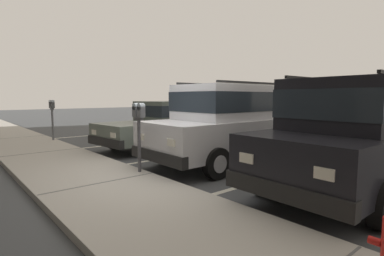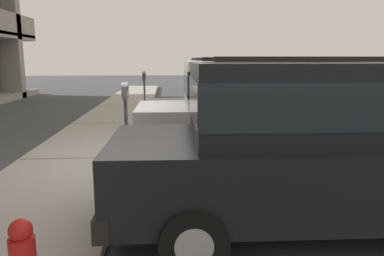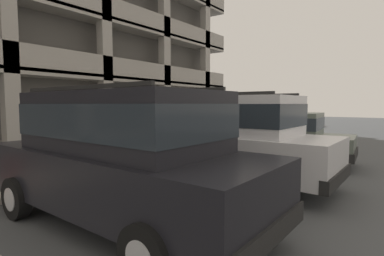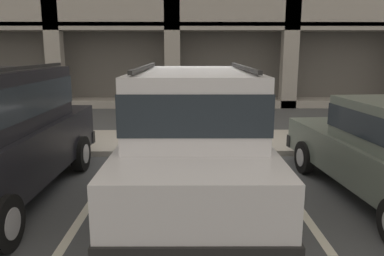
{
  "view_description": "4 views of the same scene",
  "coord_description": "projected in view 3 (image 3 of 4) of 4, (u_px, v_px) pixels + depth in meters",
  "views": [
    {
      "loc": [
        -5.13,
        3.49,
        1.68
      ],
      "look_at": [
        0.13,
        -0.97,
        0.96
      ],
      "focal_mm": 28.0,
      "sensor_mm": 36.0,
      "label": 1
    },
    {
      "loc": [
        -7.14,
        -0.48,
        2.01
      ],
      "look_at": [
        -0.17,
        -0.94,
        0.72
      ],
      "focal_mm": 35.0,
      "sensor_mm": 36.0,
      "label": 2
    },
    {
      "loc": [
        -5.94,
        -5.65,
        1.8
      ],
      "look_at": [
        0.4,
        -0.92,
        1.17
      ],
      "focal_mm": 28.0,
      "sensor_mm": 36.0,
      "label": 3
    },
    {
      "loc": [
        -0.07,
        -7.57,
        2.24
      ],
      "look_at": [
        -0.01,
        -1.11,
        0.9
      ],
      "focal_mm": 35.0,
      "sensor_mm": 36.0,
      "label": 4
    }
  ],
  "objects": [
    {
      "name": "sidewalk",
      "position": [
        125.0,
        162.0,
        9.03
      ],
      "size": [
        40.0,
        2.2,
        0.12
      ],
      "color": "#ADA89E",
      "rests_on": "ground_plane"
    },
    {
      "name": "parking_stall_lines",
      "position": [
        229.0,
        166.0,
        8.66
      ],
      "size": [
        12.44,
        4.8,
        0.01
      ],
      "color": "silver",
      "rests_on": "ground_plane"
    },
    {
      "name": "parking_meter_far",
      "position": [
        249.0,
        117.0,
        13.5
      ],
      "size": [
        0.35,
        0.12,
        1.46
      ],
      "color": "#595B60",
      "rests_on": "sidewalk"
    },
    {
      "name": "dark_hatchback",
      "position": [
        279.0,
        136.0,
        9.25
      ],
      "size": [
        2.13,
        4.62,
        1.54
      ],
      "rotation": [
        0.0,
        0.0,
        0.09
      ],
      "color": "#5B665B",
      "rests_on": "ground_plane"
    },
    {
      "name": "red_sedan",
      "position": [
        123.0,
        152.0,
        4.44
      ],
      "size": [
        2.07,
        4.81,
        2.03
      ],
      "rotation": [
        0.0,
        0.0,
        -0.02
      ],
      "color": "black",
      "rests_on": "ground_plane"
    },
    {
      "name": "parking_meter_near",
      "position": [
        154.0,
        125.0,
        8.59
      ],
      "size": [
        0.35,
        0.12,
        1.44
      ],
      "color": "#47474C",
      "rests_on": "sidewalk"
    },
    {
      "name": "silver_suv",
      "position": [
        229.0,
        135.0,
        6.83
      ],
      "size": [
        2.04,
        4.79,
        2.03
      ],
      "rotation": [
        0.0,
        0.0,
        -0.01
      ],
      "color": "silver",
      "rests_on": "ground_plane"
    },
    {
      "name": "ground_plane",
      "position": [
        157.0,
        171.0,
        8.26
      ],
      "size": [
        80.0,
        80.0,
        0.1
      ],
      "color": "#444749"
    }
  ]
}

